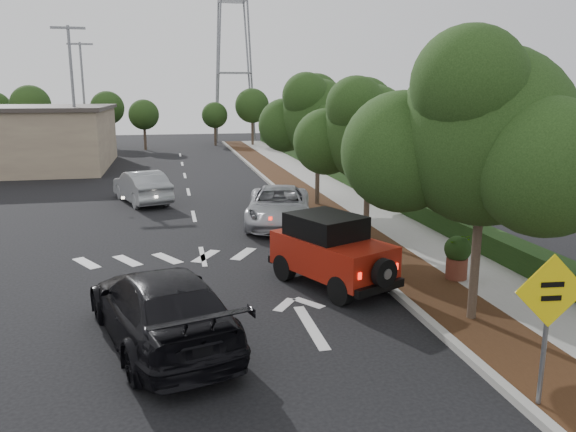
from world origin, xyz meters
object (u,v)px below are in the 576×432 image
object	(u,v)px
silver_suv_ahead	(279,206)
speed_hump_sign	(549,310)
black_suv_oncoming	(161,307)
red_jeep	(328,250)

from	to	relation	value
silver_suv_ahead	speed_hump_sign	distance (m)	13.96
speed_hump_sign	black_suv_oncoming	bearing A→B (deg)	152.44
silver_suv_ahead	black_suv_oncoming	distance (m)	10.85
black_suv_oncoming	speed_hump_sign	bearing A→B (deg)	130.66
black_suv_oncoming	speed_hump_sign	world-z (taller)	speed_hump_sign
red_jeep	speed_hump_sign	distance (m)	6.91
red_jeep	speed_hump_sign	xyz separation A→B (m)	(1.67, -6.66, 0.78)
silver_suv_ahead	black_suv_oncoming	xyz separation A→B (m)	(-4.40, -9.92, 0.04)
silver_suv_ahead	speed_hump_sign	xyz separation A→B (m)	(1.60, -13.83, 1.02)
silver_suv_ahead	speed_hump_sign	world-z (taller)	speed_hump_sign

